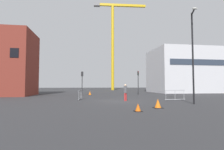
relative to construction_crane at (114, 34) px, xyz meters
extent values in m
plane|color=#333335|center=(-4.99, -35.83, -17.42)|extent=(160.00, 160.00, 0.00)
cube|color=maroon|center=(-20.01, -24.86, -12.56)|extent=(7.22, 6.90, 9.71)
cube|color=black|center=(-17.84, -28.34, -11.52)|extent=(1.10, 0.06, 1.30)
cube|color=silver|center=(12.39, -18.11, -12.84)|extent=(13.17, 10.01, 9.16)
cube|color=#2D3847|center=(12.39, -23.16, -11.54)|extent=(11.06, 0.08, 1.10)
cylinder|color=gold|center=(-0.28, 0.02, -4.32)|extent=(0.90, 0.90, 26.20)
cube|color=gold|center=(2.43, -0.15, 9.18)|extent=(15.52, 1.67, 0.70)
cube|color=slate|center=(-5.24, 0.33, 9.18)|extent=(1.87, 1.31, 1.10)
cylinder|color=black|center=(0.77, -39.45, -13.47)|extent=(0.14, 0.14, 7.89)
cube|color=black|center=(0.54, -40.01, -9.63)|extent=(0.55, 1.15, 0.10)
ellipsoid|color=silver|center=(0.32, -40.57, -9.65)|extent=(0.44, 0.24, 0.16)
cylinder|color=#2D2D30|center=(-8.92, -25.89, -15.94)|extent=(0.12, 0.12, 2.95)
cube|color=#2D2D30|center=(-8.92, -25.89, -14.11)|extent=(0.35, 0.36, 0.70)
sphere|color=red|center=(-9.00, -25.74, -13.89)|extent=(0.11, 0.11, 0.11)
sphere|color=#3C2905|center=(-9.00, -25.74, -14.11)|extent=(0.11, 0.11, 0.11)
sphere|color=#07330F|center=(-9.00, -25.74, -14.33)|extent=(0.11, 0.11, 0.11)
cylinder|color=#232326|center=(0.18, -25.23, -15.82)|extent=(0.12, 0.12, 3.19)
cube|color=#232326|center=(0.18, -25.23, -13.88)|extent=(0.29, 0.32, 0.70)
sphere|color=red|center=(0.14, -25.40, -13.66)|extent=(0.11, 0.11, 0.11)
sphere|color=#3C2905|center=(0.14, -25.40, -13.88)|extent=(0.11, 0.11, 0.11)
sphere|color=#07330F|center=(0.14, -25.40, -14.10)|extent=(0.11, 0.11, 0.11)
cylinder|color=red|center=(-4.42, -35.84, -17.01)|extent=(0.14, 0.14, 0.81)
cylinder|color=red|center=(-4.27, -35.71, -17.01)|extent=(0.14, 0.14, 0.81)
cylinder|color=#4C4C51|center=(-4.34, -35.78, -16.27)|extent=(0.34, 0.34, 0.67)
sphere|color=tan|center=(-4.34, -35.78, -15.83)|extent=(0.22, 0.22, 0.22)
cube|color=#9EA0A5|center=(0.99, -35.83, -16.37)|extent=(2.37, 0.26, 0.06)
cube|color=#9EA0A5|center=(0.99, -35.83, -17.32)|extent=(2.37, 0.26, 0.06)
cylinder|color=#9EA0A5|center=(-0.08, -35.92, -16.89)|extent=(0.04, 0.04, 1.05)
cylinder|color=#9EA0A5|center=(0.99, -35.83, -16.89)|extent=(0.04, 0.04, 1.05)
cylinder|color=#9EA0A5|center=(2.05, -35.75, -16.89)|extent=(0.04, 0.04, 1.05)
cube|color=gray|center=(-8.92, -33.74, -16.37)|extent=(0.34, 1.98, 0.06)
cube|color=gray|center=(-8.92, -33.74, -17.32)|extent=(0.34, 1.98, 0.06)
cylinder|color=gray|center=(-9.05, -34.62, -16.89)|extent=(0.04, 0.04, 1.05)
cylinder|color=gray|center=(-8.92, -33.74, -16.89)|extent=(0.04, 0.04, 1.05)
cylinder|color=gray|center=(-8.80, -32.85, -16.89)|extent=(0.04, 0.04, 1.05)
cube|color=black|center=(-7.70, -24.88, -17.40)|extent=(0.60, 0.60, 0.03)
cone|color=orange|center=(-7.70, -24.88, -17.11)|extent=(0.46, 0.46, 0.60)
cube|color=black|center=(-5.12, -42.75, -17.40)|extent=(0.49, 0.49, 0.03)
cone|color=#E55B0F|center=(-5.12, -42.75, -17.17)|extent=(0.38, 0.38, 0.49)
cube|color=black|center=(-3.27, -41.40, -17.40)|extent=(0.62, 0.62, 0.03)
cone|color=orange|center=(-3.27, -41.40, -17.10)|extent=(0.48, 0.48, 0.63)
camera|label=1|loc=(-8.29, -53.32, -15.77)|focal=28.27mm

